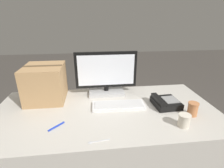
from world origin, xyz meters
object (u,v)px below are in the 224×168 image
at_px(keyboard, 119,105).
at_px(paper_cup_right, 193,109).
at_px(monitor, 106,76).
at_px(cardboard_box, 45,83).
at_px(spoon, 95,142).
at_px(paper_cup_left, 184,120).
at_px(pen_marker, 56,126).
at_px(desk_phone, 165,102).

relative_size(keyboard, paper_cup_right, 4.17).
xyz_separation_m(monitor, cardboard_box, (-0.55, -0.06, -0.03)).
xyz_separation_m(spoon, cardboard_box, (-0.42, 0.64, 0.15)).
bearing_deg(cardboard_box, spoon, -56.92).
bearing_deg(cardboard_box, monitor, 6.40).
height_order(monitor, keyboard, monitor).
xyz_separation_m(paper_cup_left, pen_marker, (-0.87, 0.09, -0.04)).
relative_size(keyboard, spoon, 3.15).
bearing_deg(paper_cup_left, pen_marker, 173.80).
relative_size(paper_cup_left, paper_cup_right, 0.88).
distance_m(spoon, pen_marker, 0.32).
bearing_deg(pen_marker, spoon, -80.51).
distance_m(monitor, paper_cup_right, 0.79).
xyz_separation_m(keyboard, desk_phone, (0.39, -0.03, 0.02)).
bearing_deg(paper_cup_left, spoon, -171.71).
xyz_separation_m(monitor, paper_cup_right, (0.61, -0.48, -0.13)).
xyz_separation_m(keyboard, pen_marker, (-0.47, -0.23, -0.01)).
bearing_deg(cardboard_box, paper_cup_left, -28.22).
height_order(desk_phone, paper_cup_left, paper_cup_left).
distance_m(desk_phone, spoon, 0.71).
bearing_deg(monitor, paper_cup_left, -51.97).
bearing_deg(pen_marker, monitor, 7.51).
height_order(keyboard, cardboard_box, cardboard_box).
relative_size(spoon, cardboard_box, 0.39).
height_order(monitor, paper_cup_left, monitor).
height_order(desk_phone, spoon, desk_phone).
bearing_deg(paper_cup_left, cardboard_box, 151.78).
relative_size(monitor, keyboard, 1.31).
distance_m(paper_cup_right, spoon, 0.78).
height_order(monitor, spoon, monitor).
bearing_deg(pen_marker, cardboard_box, 63.49).
height_order(desk_phone, paper_cup_right, paper_cup_right).
height_order(monitor, desk_phone, monitor).
relative_size(monitor, pen_marker, 5.77).
xyz_separation_m(monitor, spoon, (-0.13, -0.70, -0.18)).
height_order(cardboard_box, pen_marker, cardboard_box).
xyz_separation_m(paper_cup_right, pen_marker, (-1.00, -0.03, -0.05)).
distance_m(keyboard, spoon, 0.46).
bearing_deg(paper_cup_right, monitor, 141.88).
bearing_deg(spoon, keyboard, -124.29).
distance_m(desk_phone, cardboard_box, 1.05).
relative_size(paper_cup_left, pen_marker, 0.92).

